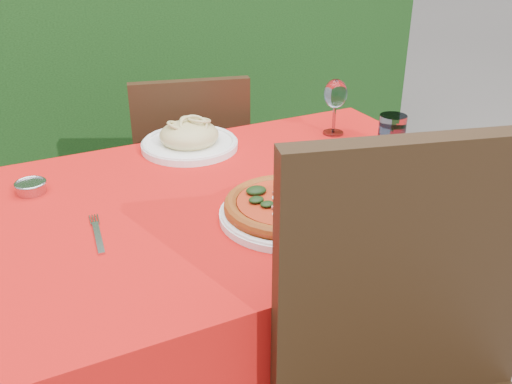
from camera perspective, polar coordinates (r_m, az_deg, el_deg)
name	(u,v)px	position (r m, az deg, el deg)	size (l,w,h in m)	color
hedge	(93,22)	(2.77, -16.00, 16.07)	(3.20, 0.55, 1.78)	black
dining_table	(240,246)	(1.47, -1.58, -5.38)	(1.26, 0.86, 0.75)	#472716
chair_far	(191,173)	(2.10, -6.47, 1.88)	(0.48, 0.48, 0.87)	black
pizza_plate	(287,208)	(1.27, 3.14, -1.62)	(0.35, 0.35, 0.06)	white
pasta_plate	(189,139)	(1.66, -6.68, 5.28)	(0.28, 0.28, 0.08)	white
water_glass	(392,134)	(1.68, 13.41, 5.66)	(0.08, 0.08, 0.10)	silver
wine_glass	(335,96)	(1.74, 7.95, 9.49)	(0.07, 0.07, 0.17)	silver
fork	(98,237)	(1.25, -15.50, -4.40)	(0.02, 0.18, 0.00)	#B4B3BA
steel_ramekin	(31,188)	(1.49, -21.56, 0.39)	(0.07, 0.07, 0.03)	#ADADB4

